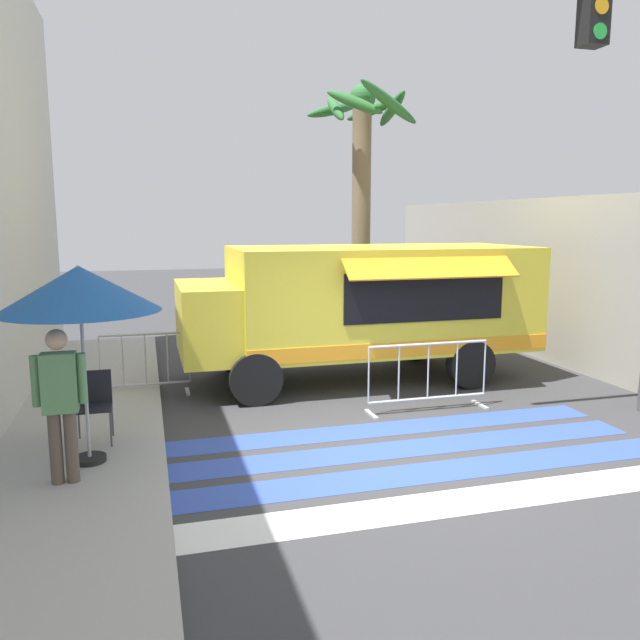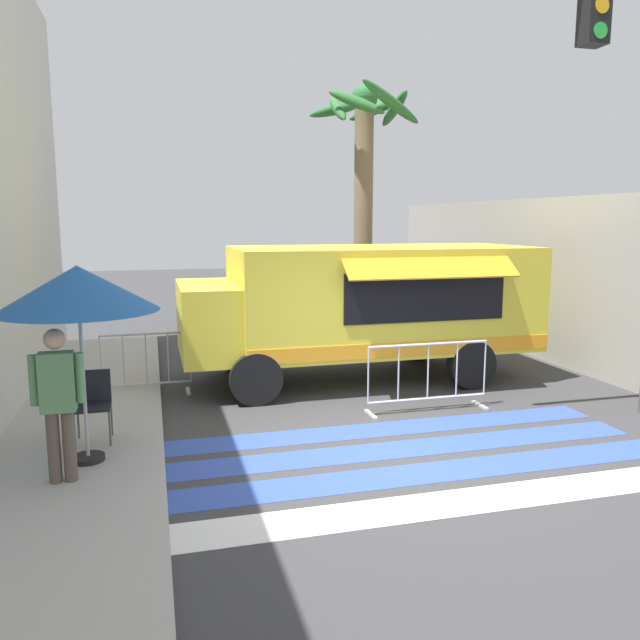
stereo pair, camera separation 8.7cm
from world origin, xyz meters
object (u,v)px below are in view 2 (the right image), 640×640
traffic_signal_pole (625,107)px  palm_tree (364,176)px  barricade_front (428,378)px  barricade_side (146,366)px  vendor_person (58,397)px  patio_umbrella (78,290)px  folding_chair (93,399)px  food_truck (356,302)px

traffic_signal_pole → palm_tree: bearing=101.8°
barricade_front → barricade_side: bearing=154.0°
vendor_person → barricade_side: vendor_person is taller
patio_umbrella → barricade_front: (4.65, 1.10, -1.56)m
vendor_person → folding_chair: bearing=91.9°
traffic_signal_pole → barricade_side: 7.95m
patio_umbrella → barricade_side: size_ratio=1.55×
barricade_front → barricade_side: (-4.02, 1.96, -0.02)m
patio_umbrella → barricade_side: patio_umbrella is taller
vendor_person → barricade_front: bearing=30.1°
folding_chair → vendor_person: vendor_person is taller
food_truck → barricade_front: 2.29m
patio_umbrella → barricade_front: patio_umbrella is taller
traffic_signal_pole → barricade_side: (-6.36, 2.87, -3.82)m
food_truck → patio_umbrella: size_ratio=2.77×
traffic_signal_pole → vendor_person: traffic_signal_pole is taller
traffic_signal_pole → barricade_front: size_ratio=3.36×
barricade_front → palm_tree: size_ratio=0.32×
folding_chair → vendor_person: 1.31m
barricade_front → barricade_side: size_ratio=1.34×
traffic_signal_pole → folding_chair: (-6.97, 0.52, -3.66)m
vendor_person → barricade_side: (0.82, 3.58, -0.55)m
patio_umbrella → barricade_front: size_ratio=1.16×
patio_umbrella → folding_chair: (0.02, 0.71, -1.42)m
barricade_front → palm_tree: (0.95, 5.74, 3.32)m
folding_chair → barricade_front: (4.64, 0.39, -0.14)m
food_truck → palm_tree: size_ratio=1.04×
patio_umbrella → vendor_person: patio_umbrella is taller
food_truck → barricade_side: bearing=-178.4°
barricade_side → palm_tree: 7.08m
traffic_signal_pole → barricade_side: traffic_signal_pole is taller
food_truck → vendor_person: size_ratio=3.79×
patio_umbrella → food_truck: bearing=36.9°
food_truck → traffic_signal_pole: 5.01m
traffic_signal_pole → vendor_person: 7.92m
vendor_person → barricade_front: vendor_person is taller
barricade_side → barricade_front: bearing=-26.0°
vendor_person → barricade_side: 3.72m
barricade_front → palm_tree: bearing=80.6°
food_truck → barricade_side: (-3.58, -0.10, -0.90)m
food_truck → barricade_front: food_truck is taller
vendor_person → palm_tree: bearing=63.4°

